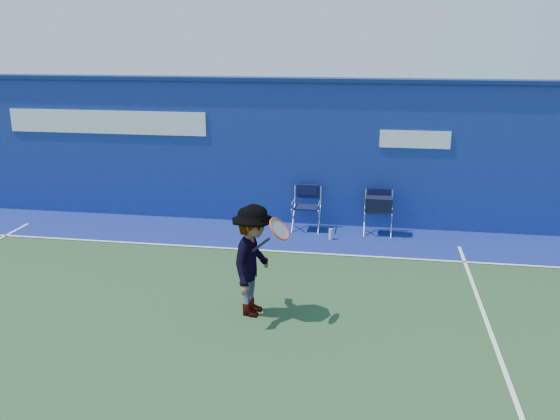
% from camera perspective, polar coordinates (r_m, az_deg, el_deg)
% --- Properties ---
extents(ground, '(80.00, 80.00, 0.00)m').
position_cam_1_polar(ground, '(8.59, -11.30, -10.90)').
color(ground, '#254524').
rests_on(ground, ground).
extents(stadium_wall, '(24.00, 0.50, 3.08)m').
position_cam_1_polar(stadium_wall, '(12.85, -3.61, 5.84)').
color(stadium_wall, navy).
rests_on(stadium_wall, ground).
extents(out_of_bounds_strip, '(24.00, 1.80, 0.01)m').
position_cam_1_polar(out_of_bounds_strip, '(12.20, -4.62, -2.27)').
color(out_of_bounds_strip, navy).
rests_on(out_of_bounds_strip, ground).
extents(court_lines, '(24.00, 12.00, 0.01)m').
position_cam_1_polar(court_lines, '(9.09, -9.98, -9.15)').
color(court_lines, white).
rests_on(court_lines, out_of_bounds_strip).
extents(directors_chair_left, '(0.54, 0.51, 0.92)m').
position_cam_1_polar(directors_chair_left, '(12.33, 2.55, -0.56)').
color(directors_chair_left, silver).
rests_on(directors_chair_left, ground).
extents(directors_chair_right, '(0.54, 0.48, 0.90)m').
position_cam_1_polar(directors_chair_right, '(12.19, 9.42, -0.61)').
color(directors_chair_right, silver).
rests_on(directors_chair_right, ground).
extents(water_bottle, '(0.07, 0.07, 0.23)m').
position_cam_1_polar(water_bottle, '(11.82, 4.88, -2.33)').
color(water_bottle, silver).
rests_on(water_bottle, ground).
extents(tennis_player, '(0.94, 1.12, 1.64)m').
position_cam_1_polar(tennis_player, '(8.47, -2.59, -4.88)').
color(tennis_player, '#EA4738').
rests_on(tennis_player, ground).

